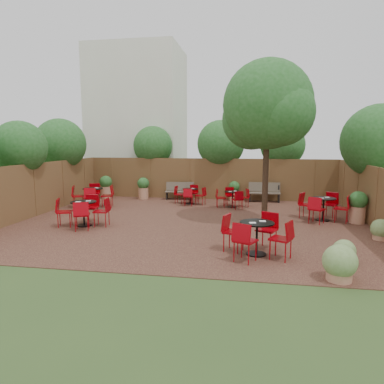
# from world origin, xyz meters

# --- Properties ---
(ground) EXTENTS (80.00, 80.00, 0.00)m
(ground) POSITION_xyz_m (0.00, 0.00, 0.00)
(ground) COLOR #354F23
(ground) RESTS_ON ground
(courtyard_paving) EXTENTS (12.00, 10.00, 0.02)m
(courtyard_paving) POSITION_xyz_m (0.00, 0.00, 0.01)
(courtyard_paving) COLOR #341915
(courtyard_paving) RESTS_ON ground
(fence_back) EXTENTS (12.00, 0.08, 2.00)m
(fence_back) POSITION_xyz_m (0.00, 5.00, 1.00)
(fence_back) COLOR brown
(fence_back) RESTS_ON ground
(fence_left) EXTENTS (0.08, 10.00, 2.00)m
(fence_left) POSITION_xyz_m (-6.00, 0.00, 1.00)
(fence_left) COLOR brown
(fence_left) RESTS_ON ground
(fence_right) EXTENTS (0.08, 10.00, 2.00)m
(fence_right) POSITION_xyz_m (6.00, 0.00, 1.00)
(fence_right) COLOR brown
(fence_right) RESTS_ON ground
(neighbour_building) EXTENTS (5.00, 4.00, 8.00)m
(neighbour_building) POSITION_xyz_m (-4.50, 8.00, 4.00)
(neighbour_building) COLOR silver
(neighbour_building) RESTS_ON ground
(overhang_foliage) EXTENTS (15.71, 10.39, 2.72)m
(overhang_foliage) POSITION_xyz_m (-0.47, 2.92, 2.69)
(overhang_foliage) COLOR #1E541B
(overhang_foliage) RESTS_ON ground
(courtyard_tree) EXTENTS (3.04, 2.99, 5.50)m
(courtyard_tree) POSITION_xyz_m (2.49, 0.35, 3.86)
(courtyard_tree) COLOR black
(courtyard_tree) RESTS_ON courtyard_paving
(park_bench_left) EXTENTS (1.39, 0.59, 0.84)m
(park_bench_left) POSITION_xyz_m (-1.39, 4.62, 0.45)
(park_bench_left) COLOR brown
(park_bench_left) RESTS_ON courtyard_paving
(park_bench_right) EXTENTS (1.46, 0.50, 0.90)m
(park_bench_right) POSITION_xyz_m (2.64, 4.62, 0.48)
(park_bench_right) COLOR brown
(park_bench_right) RESTS_ON courtyard_paving
(bistro_tables) EXTENTS (10.93, 8.36, 0.96)m
(bistro_tables) POSITION_xyz_m (-0.19, 0.42, 0.48)
(bistro_tables) COLOR black
(bistro_tables) RESTS_ON courtyard_paving
(planters) EXTENTS (11.32, 4.49, 1.12)m
(planters) POSITION_xyz_m (-0.43, 3.39, 0.60)
(planters) COLOR #AE7557
(planters) RESTS_ON courtyard_paving
(low_shrubs) EXTENTS (2.51, 3.94, 0.74)m
(low_shrubs) POSITION_xyz_m (4.39, -3.53, 0.34)
(low_shrubs) COLOR #AE7557
(low_shrubs) RESTS_ON courtyard_paving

